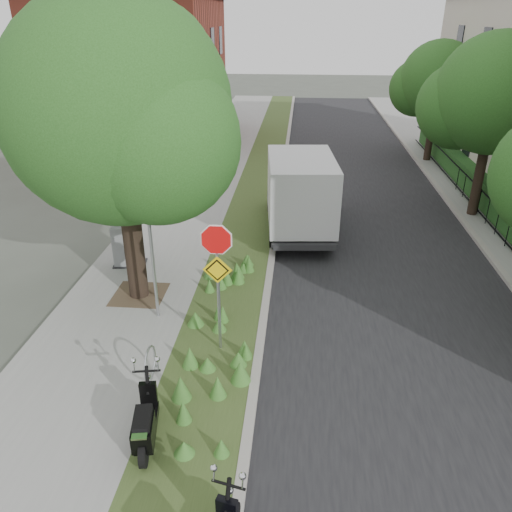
{
  "coord_description": "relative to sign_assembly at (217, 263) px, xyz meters",
  "views": [
    {
      "loc": [
        0.26,
        -8.79,
        7.11
      ],
      "look_at": [
        -0.79,
        3.09,
        1.3
      ],
      "focal_mm": 35.0,
      "sensor_mm": 36.0,
      "label": 1
    }
  ],
  "objects": [
    {
      "name": "brick_building",
      "position": [
        -8.1,
        21.42,
        1.88
      ],
      "size": [
        9.4,
        10.4,
        8.3
      ],
      "color": "maroon",
      "rests_on": "ground"
    },
    {
      "name": "far_tree_c",
      "position": [
        8.34,
        17.46,
        1.63
      ],
      "size": [
        4.37,
        3.89,
        5.93
      ],
      "color": "black",
      "rests_on": "ground"
    },
    {
      "name": "street_tree_main",
      "position": [
        -2.68,
        2.28,
        2.48
      ],
      "size": [
        6.21,
        5.54,
        7.66
      ],
      "color": "black",
      "rests_on": "ground"
    },
    {
      "name": "footpath_far",
      "position": [
        9.6,
        9.42,
        -2.27
      ],
      "size": [
        3.2,
        60.0,
        0.12
      ],
      "primitive_type": "cube",
      "color": "gray",
      "rests_on": "ground"
    },
    {
      "name": "kerb_far",
      "position": [
        7.9,
        9.42,
        -2.26
      ],
      "size": [
        0.2,
        60.0,
        0.13
      ],
      "primitive_type": "cube",
      "color": "#9E9991",
      "rests_on": "ground"
    },
    {
      "name": "kerb_near",
      "position": [
        0.9,
        9.42,
        -2.26
      ],
      "size": [
        0.2,
        60.0,
        0.13
      ],
      "primitive_type": "cube",
      "color": "#9E9991",
      "rests_on": "ground"
    },
    {
      "name": "bare_post",
      "position": [
        -1.8,
        1.22,
        -0.21
      ],
      "size": [
        0.08,
        0.08,
        4.0
      ],
      "color": "#A5A8AD",
      "rests_on": "ground"
    },
    {
      "name": "far_tree_b",
      "position": [
        8.34,
        9.46,
        2.04
      ],
      "size": [
        4.83,
        4.31,
        6.56
      ],
      "color": "black",
      "rests_on": "ground"
    },
    {
      "name": "verge",
      "position": [
        -0.1,
        9.42,
        -2.27
      ],
      "size": [
        2.0,
        60.0,
        0.12
      ],
      "primitive_type": "cube",
      "color": "#3A4F22",
      "rests_on": "ground"
    },
    {
      "name": "road",
      "position": [
        4.4,
        9.42,
        -2.32
      ],
      "size": [
        7.0,
        60.0,
        0.01
      ],
      "primitive_type": "cube",
      "color": "black",
      "rests_on": "ground"
    },
    {
      "name": "utility_cabinet",
      "position": [
        -3.44,
        4.01,
        -1.59
      ],
      "size": [
        1.03,
        0.75,
        1.28
      ],
      "color": "#262628",
      "rests_on": "ground"
    },
    {
      "name": "hedge_far",
      "position": [
        9.3,
        9.42,
        -1.66
      ],
      "size": [
        1.0,
        24.0,
        1.1
      ],
      "primitive_type": "cube",
      "color": "#163F16",
      "rests_on": "footpath_far"
    },
    {
      "name": "scooter_near",
      "position": [
        -0.87,
        -2.99,
        -1.81
      ],
      "size": [
        0.55,
        1.73,
        0.83
      ],
      "color": "black",
      "rests_on": "ground"
    },
    {
      "name": "bike_hoop",
      "position": [
        -1.3,
        -1.18,
        -1.83
      ],
      "size": [
        0.06,
        0.78,
        0.77
      ],
      "color": "#A5A8AD",
      "rests_on": "ground"
    },
    {
      "name": "ground",
      "position": [
        1.4,
        -0.58,
        -2.33
      ],
      "size": [
        120.0,
        120.0,
        0.0
      ],
      "primitive_type": "plane",
      "color": "#4C5147",
      "rests_on": "ground"
    },
    {
      "name": "sign_assembly",
      "position": [
        0.0,
        0.0,
        0.0
      ],
      "size": [
        0.94,
        0.08,
        3.22
      ],
      "color": "#A5A8AD",
      "rests_on": "ground"
    },
    {
      "name": "box_truck",
      "position": [
        1.7,
        7.4,
        -0.76
      ],
      "size": [
        2.53,
        5.47,
        2.4
      ],
      "color": "#262628",
      "rests_on": "ground"
    },
    {
      "name": "fence_far",
      "position": [
        8.6,
        9.42,
        -1.66
      ],
      "size": [
        0.04,
        24.0,
        1.0
      ],
      "color": "black",
      "rests_on": "ground"
    },
    {
      "name": "sidewalk_near",
      "position": [
        -2.85,
        9.42,
        -2.27
      ],
      "size": [
        3.5,
        60.0,
        0.12
      ],
      "primitive_type": "cube",
      "color": "gray",
      "rests_on": "ground"
    }
  ]
}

